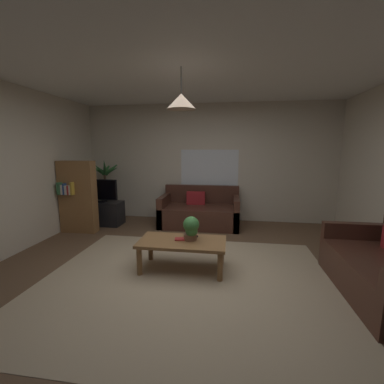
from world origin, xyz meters
name	(u,v)px	position (x,y,z in m)	size (l,w,h in m)	color
floor	(189,275)	(0.00, 0.00, -0.01)	(5.58, 5.46, 0.02)	brown
rug	(186,282)	(0.00, -0.20, 0.00)	(3.62, 3.00, 0.01)	tan
wall_back	(208,163)	(0.00, 2.76, 1.31)	(5.70, 0.06, 2.61)	beige
ceiling	(188,61)	(0.00, 0.00, 2.62)	(5.58, 5.46, 0.02)	white
window_pane	(209,172)	(0.03, 2.73, 1.10)	(1.29, 0.01, 1.00)	white
couch_under_window	(200,213)	(-0.12, 2.22, 0.27)	(1.65, 0.90, 0.82)	#47281E
coffee_table	(182,245)	(-0.11, 0.14, 0.35)	(1.16, 0.60, 0.41)	olive
book_on_table_0	(180,239)	(-0.14, 0.15, 0.42)	(0.15, 0.09, 0.02)	#B22D2D
remote_on_table_0	(193,237)	(0.02, 0.25, 0.42)	(0.05, 0.16, 0.02)	black
potted_plant_on_table	(191,228)	(0.01, 0.16, 0.58)	(0.22, 0.22, 0.33)	brown
tv_stand	(101,213)	(-2.24, 1.98, 0.25)	(0.90, 0.44, 0.50)	black
tv	(100,190)	(-2.24, 1.96, 0.75)	(0.78, 0.16, 0.49)	black
potted_palm_corner	(106,191)	(-2.35, 2.45, 0.66)	(0.75, 0.85, 1.44)	brown
bookshelf_corner	(77,197)	(-2.42, 1.43, 0.71)	(0.70, 0.31, 1.40)	olive
pendant_lamp	(181,101)	(-0.11, 0.14, 2.21)	(0.37, 0.37, 0.50)	black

